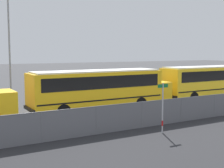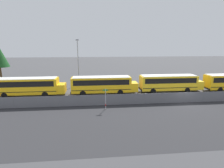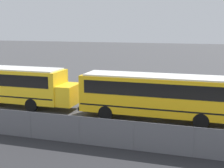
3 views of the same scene
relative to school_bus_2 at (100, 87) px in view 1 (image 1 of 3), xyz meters
The scene contains 4 objects.
school_bus_2 is the anchor object (origin of this frame).
school_bus_3 12.21m from the school_bus_2, ahead, with size 11.56×2.56×3.13m.
street_sign 7.33m from the school_bus_2, 89.72° to the right, with size 0.70×0.09×2.80m.
light_pole 10.05m from the school_bus_2, 120.72° to the left, with size 0.60×0.24×9.57m.
Camera 1 is at (-22.90, -14.87, 4.54)m, focal length 50.00 mm.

